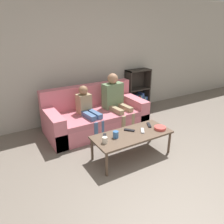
% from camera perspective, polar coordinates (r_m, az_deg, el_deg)
% --- Properties ---
extents(ground_plane, '(22.00, 22.00, 0.00)m').
position_cam_1_polar(ground_plane, '(3.00, 17.13, -20.93)').
color(ground_plane, '#70665B').
extents(wall_back, '(12.00, 0.06, 2.60)m').
position_cam_1_polar(wall_back, '(4.74, -8.56, 13.24)').
color(wall_back, '#B7B2A8').
rests_on(wall_back, ground_plane).
extents(couch, '(1.97, 0.95, 0.85)m').
position_cam_1_polar(couch, '(4.42, -4.34, -1.06)').
color(couch, '#D1707F').
rests_on(couch, ground_plane).
extents(bookshelf, '(0.61, 0.28, 0.99)m').
position_cam_1_polar(bookshelf, '(5.51, 6.44, 4.57)').
color(bookshelf, '#332D28').
rests_on(bookshelf, ground_plane).
extents(coffee_table, '(1.26, 0.54, 0.41)m').
position_cam_1_polar(coffee_table, '(3.46, 5.26, -6.21)').
color(coffee_table, brown).
rests_on(coffee_table, ground_plane).
extents(person_adult, '(0.44, 0.68, 1.10)m').
position_cam_1_polar(person_adult, '(4.41, 0.79, 3.88)').
color(person_adult, '#9E8966').
rests_on(person_adult, ground_plane).
extents(person_child, '(0.32, 0.67, 0.94)m').
position_cam_1_polar(person_child, '(4.13, -6.38, 0.96)').
color(person_child, '#476693').
rests_on(person_child, ground_plane).
extents(cup_near, '(0.09, 0.09, 0.10)m').
position_cam_1_polar(cup_near, '(3.30, 0.97, -5.89)').
color(cup_near, '#3D70B2').
rests_on(cup_near, coffee_table).
extents(cup_far, '(0.08, 0.08, 0.09)m').
position_cam_1_polar(cup_far, '(3.16, -1.89, -7.33)').
color(cup_far, silver).
rests_on(cup_far, coffee_table).
extents(tv_remote_0, '(0.14, 0.17, 0.02)m').
position_cam_1_polar(tv_remote_0, '(3.54, 7.98, -4.86)').
color(tv_remote_0, '#B7B7BC').
rests_on(tv_remote_0, coffee_table).
extents(tv_remote_1, '(0.15, 0.16, 0.02)m').
position_cam_1_polar(tv_remote_1, '(3.53, 4.58, -4.74)').
color(tv_remote_1, black).
rests_on(tv_remote_1, coffee_table).
extents(tv_remote_2, '(0.13, 0.17, 0.02)m').
position_cam_1_polar(tv_remote_2, '(3.33, -2.01, -6.41)').
color(tv_remote_2, black).
rests_on(tv_remote_2, coffee_table).
extents(tv_remote_3, '(0.12, 0.17, 0.02)m').
position_cam_1_polar(tv_remote_3, '(3.74, 9.64, -3.37)').
color(tv_remote_3, black).
rests_on(tv_remote_3, coffee_table).
extents(snack_bowl, '(0.19, 0.19, 0.05)m').
position_cam_1_polar(snack_bowl, '(3.65, 12.45, -4.10)').
color(snack_bowl, '#DB4C47').
rests_on(snack_bowl, coffee_table).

